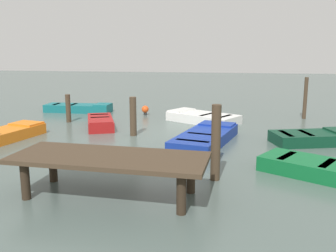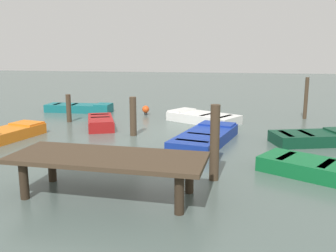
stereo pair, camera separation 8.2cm
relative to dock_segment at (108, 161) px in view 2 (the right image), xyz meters
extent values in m
plane|color=#4C5B56|center=(-0.26, -6.35, -0.83)|extent=(80.00, 80.00, 0.00)
cube|color=#423323|center=(0.00, 0.00, 0.07)|extent=(4.48, 1.94, 0.10)
cylinder|color=#2E2318|center=(1.79, 0.50, -0.40)|extent=(0.20, 0.20, 0.85)
cylinder|color=#2E2318|center=(1.72, -0.69, -0.40)|extent=(0.20, 0.20, 0.85)
cylinder|color=#2E2318|center=(-1.72, 0.69, -0.40)|extent=(0.20, 0.20, 0.85)
cylinder|color=#2E2318|center=(-1.79, -0.50, -0.40)|extent=(0.20, 0.20, 0.85)
cube|color=navy|center=(-1.79, -5.25, -0.63)|extent=(2.32, 4.07, 0.40)
cube|color=silver|center=(-1.79, -5.25, -0.49)|extent=(1.87, 3.43, 0.04)
cube|color=navy|center=(-2.15, -6.70, -0.40)|extent=(1.46, 1.13, 0.06)
cube|color=#A4A49F|center=(-1.72, -4.97, -0.45)|extent=(1.14, 0.46, 0.04)
cube|color=#A4A49F|center=(-1.47, -3.94, -0.45)|extent=(1.14, 0.46, 0.04)
cube|color=orange|center=(5.25, -5.57, -0.40)|extent=(1.22, 1.06, 0.06)
cube|color=silver|center=(-1.41, -9.17, -0.63)|extent=(3.53, 2.91, 0.40)
cube|color=#334772|center=(-1.41, -9.17, -0.49)|extent=(2.95, 2.39, 0.04)
cube|color=silver|center=(-0.33, -9.80, -0.40)|extent=(1.29, 1.51, 0.06)
cube|color=navy|center=(-1.62, -9.04, -0.45)|extent=(0.76, 1.10, 0.04)
cube|color=navy|center=(-2.38, -8.59, -0.45)|extent=(0.76, 1.10, 0.04)
cube|color=#B06E1E|center=(-5.16, -2.11, -0.45)|extent=(0.68, 0.96, 0.04)
cube|color=#B06E1E|center=(-4.22, -2.66, -0.45)|extent=(0.68, 0.96, 0.04)
cube|color=#14666B|center=(5.36, -10.93, -0.63)|extent=(3.50, 1.12, 0.40)
cube|color=beige|center=(5.36, -10.93, -0.49)|extent=(2.97, 0.87, 0.04)
cube|color=#14666B|center=(4.00, -10.94, -0.40)|extent=(0.78, 0.99, 0.06)
cube|color=#9B9789|center=(5.63, -10.93, -0.45)|extent=(0.21, 0.85, 0.04)
cube|color=#9B9789|center=(6.58, -10.92, -0.45)|extent=(0.21, 0.85, 0.04)
cube|color=maroon|center=(2.85, -7.31, -0.63)|extent=(1.94, 2.86, 0.40)
cube|color=black|center=(2.85, -7.31, -0.49)|extent=(1.59, 2.41, 0.04)
cube|color=maroon|center=(2.46, -6.34, -0.40)|extent=(1.07, 0.89, 0.06)
cube|color=black|center=(2.92, -7.50, -0.45)|extent=(0.81, 0.48, 0.04)
cube|color=black|center=(3.20, -8.18, -0.45)|extent=(0.81, 0.48, 0.04)
cube|color=#0C3823|center=(-5.47, -5.81, -0.63)|extent=(2.94, 2.03, 0.40)
cube|color=maroon|center=(-5.47, -5.81, -0.49)|extent=(2.47, 1.64, 0.04)
cube|color=maroon|center=(-5.28, -5.76, -0.45)|extent=(0.49, 1.03, 0.04)
cube|color=maroon|center=(-4.58, -5.54, -0.45)|extent=(0.49, 1.03, 0.04)
cylinder|color=#423323|center=(-6.14, -10.87, 0.17)|extent=(0.17, 0.17, 1.99)
cylinder|color=#423323|center=(1.04, -6.00, -0.08)|extent=(0.26, 0.26, 1.50)
cylinder|color=#423323|center=(-2.30, -1.47, 0.15)|extent=(0.24, 0.24, 1.94)
cylinder|color=#423323|center=(-2.24, -2.57, 0.05)|extent=(0.18, 0.18, 1.75)
cylinder|color=#423323|center=(4.67, -8.18, -0.19)|extent=(0.22, 0.22, 1.27)
cylinder|color=#262626|center=(1.63, -10.59, -0.77)|extent=(0.16, 0.16, 0.12)
sphere|color=#E54C19|center=(1.63, -10.59, -0.53)|extent=(0.36, 0.36, 0.36)
camera|label=1|loc=(-2.64, 7.74, 2.46)|focal=40.13mm
camera|label=2|loc=(-2.72, 7.73, 2.46)|focal=40.13mm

